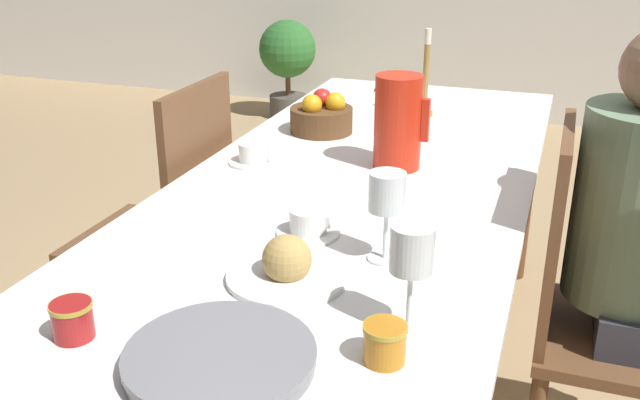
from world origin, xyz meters
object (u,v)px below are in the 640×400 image
jam_jar_amber (385,341)px  candlestick_tall (425,83)px  jam_jar_red (72,318)px  chair_opposite (169,225)px  wine_glass_juice (387,197)px  serving_tray (220,359)px  bread_plate (287,267)px  chair_person_side (597,311)px  teacup_across (254,155)px  red_pitcher (398,122)px  teacup_near_person (306,224)px  fruit_bowl (322,116)px  wine_glass_water (412,254)px  potted_plant (288,58)px

jam_jar_amber → candlestick_tall: (-0.23, 1.41, 0.08)m
jam_jar_amber → jam_jar_red: size_ratio=1.00×
chair_opposite → wine_glass_juice: 1.02m
jam_jar_red → candlestick_tall: (0.26, 1.51, 0.08)m
serving_tray → bread_plate: (-0.01, 0.29, 0.01)m
chair_person_side → jam_jar_red: size_ratio=13.47×
serving_tray → jam_jar_red: jam_jar_red is taller
teacup_across → serving_tray: size_ratio=0.46×
red_pitcher → jam_jar_red: 1.02m
teacup_near_person → teacup_across: same height
red_pitcher → fruit_bowl: (-0.30, 0.24, -0.08)m
teacup_across → fruit_bowl: bearing=77.2°
chair_person_side → wine_glass_water: bearing=-28.3°
jam_jar_amber → wine_glass_water: bearing=82.3°
candlestick_tall → teacup_near_person: bearing=-92.4°
jam_jar_amber → wine_glass_juice: bearing=104.5°
serving_tray → potted_plant: (-1.43, 3.82, -0.34)m
teacup_across → jam_jar_red: bearing=-84.8°
wine_glass_juice → teacup_across: size_ratio=1.34×
bread_plate → jam_jar_amber: size_ratio=3.31×
chair_person_side → red_pitcher: red_pitcher is taller
bread_plate → potted_plant: 3.82m
serving_tray → jam_jar_red: size_ratio=4.24×
potted_plant → chair_person_side: bearing=-56.2°
teacup_across → serving_tray: 0.94m
chair_opposite → wine_glass_water: bearing=-128.7°
teacup_near_person → wine_glass_water: bearing=-45.2°
teacup_near_person → candlestick_tall: 1.02m
wine_glass_water → teacup_near_person: 0.42m
teacup_near_person → candlestick_tall: (0.04, 1.02, 0.09)m
red_pitcher → fruit_bowl: red_pitcher is taller
red_pitcher → teacup_near_person: red_pitcher is taller
chair_person_side → teacup_near_person: chair_person_side is taller
teacup_across → fruit_bowl: size_ratio=0.70×
fruit_bowl → teacup_near_person: bearing=-73.2°
wine_glass_juice → candlestick_tall: bearing=97.7°
red_pitcher → bread_plate: 0.69m
red_pitcher → wine_glass_water: red_pitcher is taller
wine_glass_juice → jam_jar_red: (-0.40, -0.44, -0.10)m
candlestick_tall → wine_glass_water: bearing=-79.4°
bread_plate → jam_jar_amber: bearing=-38.9°
fruit_bowl → candlestick_tall: size_ratio=0.67×
teacup_near_person → candlestick_tall: candlestick_tall is taller
candlestick_tall → wine_glass_juice: bearing=-82.3°
red_pitcher → wine_glass_juice: (0.11, -0.54, 0.01)m
teacup_near_person → bread_plate: 0.21m
wine_glass_juice → teacup_near_person: 0.23m
jam_jar_red → candlestick_tall: 1.54m
fruit_bowl → candlestick_tall: 0.40m
wine_glass_juice → fruit_bowl: size_ratio=0.94×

